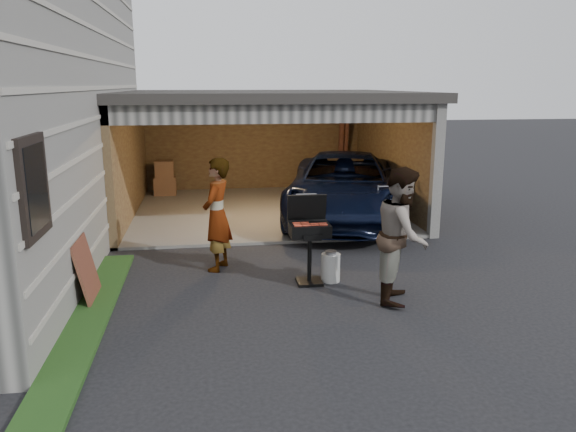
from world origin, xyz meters
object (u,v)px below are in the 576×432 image
man (402,235)px  propane_tank (331,268)px  minivan (344,189)px  hand_truck (385,230)px  plywood_panel (87,270)px  bbq_grill (309,233)px  woman (217,215)px

man → propane_tank: bearing=65.5°
minivan → hand_truck: bearing=-61.3°
plywood_panel → bbq_grill: bearing=4.9°
plywood_panel → hand_truck: 5.81m
minivan → bbq_grill: bearing=-96.4°
minivan → bbq_grill: minivan is taller
bbq_grill → minivan: bearing=68.8°
man → bbq_grill: bearing=76.1°
bbq_grill → hand_truck: (1.95, 2.20, -0.60)m
propane_tank → man: bearing=-47.8°
propane_tank → plywood_panel: (-3.65, -0.30, 0.24)m
bbq_grill → man: bearing=-37.2°
minivan → plywood_panel: bearing=-124.1°
minivan → man: (-0.34, -4.81, 0.23)m
woman → bbq_grill: size_ratio=1.38×
minivan → propane_tank: minivan is taller
plywood_panel → hand_truck: size_ratio=0.83×
bbq_grill → plywood_panel: (-3.30, -0.28, -0.36)m
bbq_grill → woman: bearing=148.0°
minivan → plywood_panel: 6.40m
propane_tank → hand_truck: hand_truck is taller
woman → propane_tank: size_ratio=4.21×
plywood_panel → hand_truck: hand_truck is taller
minivan → hand_truck: 1.85m
propane_tank → minivan: bearing=73.3°
woman → bbq_grill: 1.66m
minivan → man: size_ratio=2.73×
minivan → woman: (-2.92, -3.04, 0.21)m
hand_truck → plywood_panel: bearing=-153.2°
minivan → bbq_grill: size_ratio=3.87×
man → bbq_grill: (-1.18, 0.90, -0.16)m
propane_tank → hand_truck: size_ratio=0.40×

